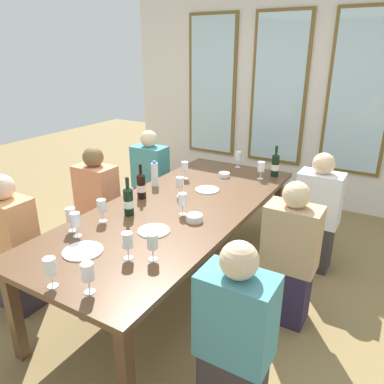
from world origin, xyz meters
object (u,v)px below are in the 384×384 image
(wine_glass_2, at_px, (238,156))
(wine_glass_4, at_px, (51,268))
(wine_glass_8, at_px, (185,167))
(seated_person_0, at_px, (13,247))
(wine_glass_7, at_px, (152,242))
(seated_person_4, at_px, (151,181))
(white_plate_1, at_px, (207,190))
(seated_person_3, at_px, (290,258))
(wine_bottle_2, at_px, (142,185))
(white_plate_0, at_px, (83,251))
(wine_glass_6, at_px, (76,221))
(dining_table, at_px, (178,213))
(wine_bottle_1, at_px, (275,165))
(white_plate_2, at_px, (154,231))
(seated_person_1, at_px, (235,342))
(wine_glass_11, at_px, (180,183))
(tasting_bowl_1, at_px, (225,175))
(seated_person_2, at_px, (98,206))
(water_bottle, at_px, (155,174))
(wine_glass_3, at_px, (183,200))
(wine_glass_5, at_px, (102,207))
(wine_bottle_0, at_px, (128,201))
(wine_glass_0, at_px, (71,216))
(wine_glass_9, at_px, (127,241))
(wine_glass_1, at_px, (88,272))
(tasting_bowl_0, at_px, (194,218))
(seated_person_5, at_px, (317,215))

(wine_glass_2, height_order, wine_glass_4, same)
(wine_glass_8, relative_size, seated_person_0, 0.16)
(wine_glass_7, relative_size, seated_person_4, 0.16)
(white_plate_1, relative_size, wine_glass_2, 1.25)
(wine_glass_4, relative_size, seated_person_4, 0.16)
(white_plate_1, height_order, seated_person_3, seated_person_3)
(wine_bottle_2, distance_m, wine_glass_7, 1.02)
(white_plate_0, height_order, wine_glass_6, wine_glass_6)
(white_plate_0, relative_size, wine_glass_8, 1.46)
(dining_table, xyz_separation_m, wine_bottle_1, (0.43, 1.14, 0.18))
(white_plate_2, relative_size, wine_glass_6, 1.30)
(white_plate_0, bearing_deg, dining_table, 81.76)
(white_plate_1, bearing_deg, seated_person_1, -56.69)
(wine_bottle_2, xyz_separation_m, wine_glass_8, (0.06, 0.61, 0.00))
(wine_glass_11, xyz_separation_m, seated_person_1, (1.04, -1.12, -0.34))
(tasting_bowl_1, relative_size, seated_person_2, 0.10)
(dining_table, height_order, water_bottle, water_bottle)
(tasting_bowl_1, distance_m, wine_glass_3, 0.99)
(tasting_bowl_1, xyz_separation_m, wine_glass_2, (-0.02, 0.37, 0.10))
(water_bottle, height_order, seated_person_2, seated_person_2)
(wine_glass_5, distance_m, seated_person_1, 1.37)
(wine_bottle_0, distance_m, wine_glass_2, 1.58)
(wine_glass_6, bearing_deg, seated_person_2, 127.11)
(wine_glass_0, relative_size, wine_glass_9, 1.00)
(wine_glass_9, bearing_deg, wine_glass_11, 104.90)
(seated_person_4, bearing_deg, wine_glass_7, -52.96)
(tasting_bowl_1, bearing_deg, wine_bottle_2, -113.17)
(wine_glass_8, bearing_deg, dining_table, -63.39)
(white_plate_1, bearing_deg, wine_glass_9, -83.84)
(wine_bottle_1, distance_m, wine_glass_2, 0.45)
(white_plate_1, bearing_deg, white_plate_0, -96.82)
(wine_bottle_1, bearing_deg, seated_person_3, -65.43)
(white_plate_0, bearing_deg, wine_glass_1, -39.57)
(seated_person_3, bearing_deg, tasting_bowl_0, -163.01)
(tasting_bowl_1, bearing_deg, seated_person_1, -62.61)
(tasting_bowl_1, bearing_deg, wine_glass_8, -141.52)
(wine_glass_1, xyz_separation_m, seated_person_0, (-1.14, 0.31, -0.34))
(white_plate_1, bearing_deg, wine_bottle_2, -131.60)
(wine_glass_3, height_order, wine_glass_5, same)
(white_plate_2, xyz_separation_m, wine_glass_7, (0.21, -0.30, 0.12))
(dining_table, relative_size, wine_glass_1, 15.32)
(wine_glass_4, bearing_deg, wine_glass_11, 94.28)
(white_plate_0, bearing_deg, seated_person_1, -0.60)
(wine_glass_5, height_order, seated_person_3, seated_person_3)
(white_plate_2, bearing_deg, wine_glass_3, 86.21)
(wine_glass_6, height_order, seated_person_5, seated_person_5)
(wine_glass_4, height_order, wine_glass_11, same)
(seated_person_2, bearing_deg, wine_glass_4, -53.96)
(wine_glass_3, relative_size, wine_glass_11, 1.00)
(wine_glass_1, height_order, wine_glass_9, same)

